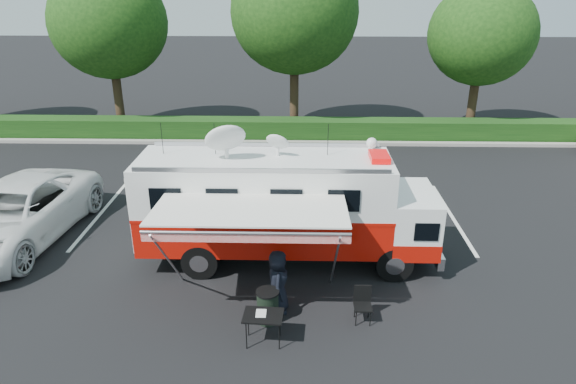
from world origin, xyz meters
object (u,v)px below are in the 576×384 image
folding_table (263,316)px  trash_bin (268,306)px  command_truck (285,206)px  white_suv (20,240)px

folding_table → trash_bin: (0.05, 0.77, -0.27)m
command_truck → folding_table: size_ratio=9.04×
folding_table → command_truck: bearing=84.2°
folding_table → trash_bin: 0.82m
white_suv → command_truck: bearing=-0.9°
command_truck → white_suv: size_ratio=1.27×
command_truck → folding_table: (-0.37, -3.62, -0.99)m
white_suv → folding_table: (7.86, -4.60, 0.69)m
folding_table → trash_bin: size_ratio=1.10×
command_truck → trash_bin: size_ratio=9.96×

